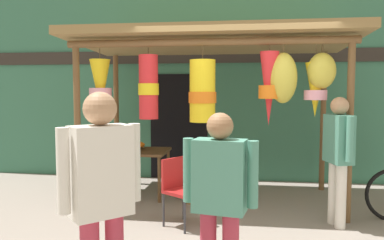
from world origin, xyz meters
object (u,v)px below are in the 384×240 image
Objects in this scene: folding_chair at (180,185)px; wicker_basket_by_table at (201,193)px; vendor_in_orange at (338,151)px; customer_foreground at (101,192)px; flower_heap_on_table at (126,145)px; shopper_by_bananas at (220,194)px; display_table at (130,155)px.

folding_chair is 1.13m from wicker_basket_by_table.
customer_foreground is at bearing -131.32° from vendor_in_orange.
shopper_by_bananas is at bearing -60.64° from flower_heap_on_table.
customer_foreground is (0.86, -3.43, 0.33)m from display_table.
shopper_by_bananas reaches higher than flower_heap_on_table.
customer_foreground reaches higher than shopper_by_bananas.
shopper_by_bananas is (0.61, -1.74, 0.38)m from folding_chair.
customer_foreground reaches higher than display_table.
vendor_in_orange is (2.98, -1.02, 0.29)m from display_table.
shopper_by_bananas is at bearing -124.20° from vendor_in_orange.
customer_foreground is at bearing -75.02° from flower_heap_on_table.
display_table is 1.63m from folding_chair.
shopper_by_bananas is (0.78, 0.44, -0.11)m from customer_foreground.
flower_heap_on_table is 0.43× the size of shopper_by_bananas.
shopper_by_bananas is (0.46, -2.80, 0.76)m from wicker_basket_by_table.
wicker_basket_by_table is (1.17, -0.20, -0.54)m from display_table.
shopper_by_bananas reaches higher than folding_chair.
folding_chair is at bearing -49.79° from flower_heap_on_table.
shopper_by_bananas is (1.64, -2.99, 0.23)m from display_table.
wicker_basket_by_table is at bearing 155.42° from vendor_in_orange.
folding_chair is at bearing 109.29° from shopper_by_bananas.
flower_heap_on_table reaches higher than display_table.
shopper_by_bananas is at bearing 29.44° from customer_foreground.
wicker_basket_by_table is 2.94m from shopper_by_bananas.
vendor_in_orange is at bearing -19.38° from flower_heap_on_table.
display_table is 3.16m from vendor_in_orange.
wicker_basket_by_table is 0.32× the size of vendor_in_orange.
customer_foreground is at bearing -95.62° from wicker_basket_by_table.
vendor_in_orange is (3.05, -1.07, 0.13)m from flower_heap_on_table.
customer_foreground reaches higher than wicker_basket_by_table.
display_table is 0.81× the size of shopper_by_bananas.
vendor_in_orange is 3.21m from customer_foreground.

